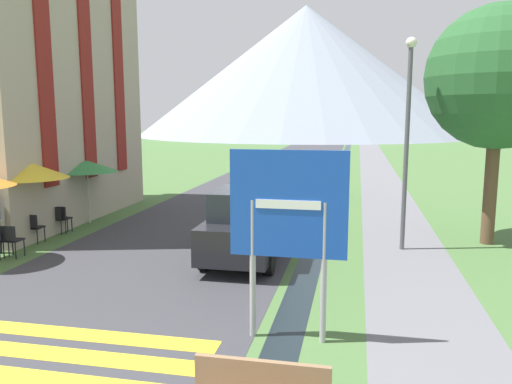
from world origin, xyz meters
The scene contains 18 objects.
ground_plane centered at (0.00, 20.00, 0.00)m, with size 160.00×160.00×0.00m, color #476B38.
road centered at (-2.50, 30.00, 0.00)m, with size 6.40×60.00×0.01m.
footpath centered at (3.60, 30.00, 0.00)m, with size 2.20×60.00×0.01m.
drainage_channel centered at (1.20, 30.00, 0.00)m, with size 0.60×60.00×0.00m.
crosswalk_marking centered at (-2.50, 2.87, 0.01)m, with size 5.44×1.84×0.01m.
mountain_distant centered at (-7.14, 86.23, 11.17)m, with size 58.35×58.35×22.34m.
hotel_building centered at (-9.39, 12.00, 6.45)m, with size 5.96×8.84×12.02m.
road_sign centered at (1.23, 4.10, 2.00)m, with size 1.86×0.11×3.09m.
parked_car_near centered at (-0.40, 8.57, 0.91)m, with size 1.75×4.21×1.82m.
parked_car_far centered at (-0.10, 18.76, 0.91)m, with size 1.93×4.53×1.82m.
cafe_chair_near_right centered at (-6.29, 7.32, 0.51)m, with size 0.40×0.40×0.85m.
cafe_chair_middle centered at (-6.66, 8.73, 0.51)m, with size 0.40×0.40×0.85m.
cafe_chair_far_left centered at (-6.58, 10.01, 0.51)m, with size 0.40×0.40×0.85m.
cafe_chair_far_right centered at (-6.67, 9.92, 0.51)m, with size 0.40×0.40×0.85m.
cafe_umbrella_middle_yellow centered at (-6.76, 8.90, 2.07)m, with size 2.11×2.11×2.30m.
cafe_umbrella_rear_green centered at (-6.55, 11.55, 1.92)m, with size 2.04×2.04×2.12m.
streetlamp centered at (3.53, 10.19, 3.28)m, with size 0.28×0.28×5.59m.
tree_by_path centered at (5.95, 11.31, 4.60)m, with size 3.90×3.90×6.57m.
Camera 1 is at (2.27, -3.51, 3.62)m, focal length 35.00 mm.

